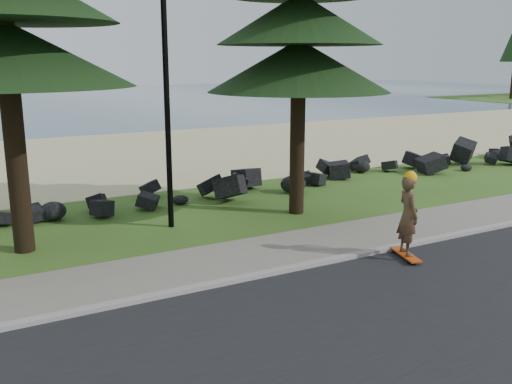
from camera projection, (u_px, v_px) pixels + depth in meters
ground at (227, 266)px, 11.70m from camera, size 160.00×160.00×0.00m
road at (369, 366)px, 7.86m from camera, size 160.00×7.00×0.02m
kerb at (247, 278)px, 10.92m from camera, size 160.00×0.20×0.10m
sidewalk at (222, 261)px, 11.86m from camera, size 160.00×2.00×0.08m
beach_sand at (76, 159)px, 24.07m from camera, size 160.00×15.00×0.01m
seawall_boulders at (142, 206)px, 16.48m from camera, size 60.00×2.40×1.10m
lamp_post at (165, 59)px, 13.49m from camera, size 0.25×0.14×8.14m
skateboarder at (408, 216)px, 11.88m from camera, size 0.56×1.04×1.88m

